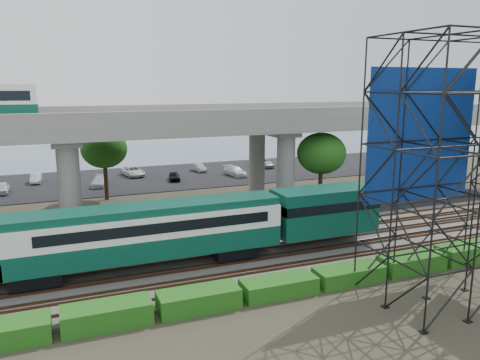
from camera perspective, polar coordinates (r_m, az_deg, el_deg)
name	(u,v)px	position (r m, az deg, el deg)	size (l,w,h in m)	color
ground	(237,271)	(32.30, -0.34, -11.02)	(140.00, 140.00, 0.00)	#474233
ballast_bed	(227,259)	(34.00, -1.58, -9.66)	(90.00, 12.00, 0.20)	slate
service_road	(194,227)	(41.66, -5.63, -5.74)	(90.00, 5.00, 0.08)	black
parking_lot	(145,178)	(63.92, -11.51, 0.22)	(90.00, 18.00, 0.08)	black
harbor_water	(122,155)	(85.37, -14.18, 2.92)	(140.00, 40.00, 0.03)	#4A5E7A
rail_tracks	(227,257)	(33.93, -1.59, -9.37)	(90.00, 9.52, 0.16)	#472D1E
commuter_train	(173,228)	(32.02, -8.23, -5.86)	(29.30, 3.06, 4.30)	black
overpass	(163,130)	(44.99, -9.42, 6.09)	(80.00, 12.00, 12.40)	#9E9B93
scaffold_tower	(457,173)	(29.46, 24.98, 0.83)	(9.36, 6.36, 15.00)	black
hedge_strip	(279,286)	(28.85, 4.76, -12.74)	(34.60, 1.80, 1.20)	#145112
trees	(128,159)	(44.89, -13.54, 2.51)	(40.94, 16.94, 7.69)	#382314
suv	(133,229)	(39.54, -12.90, -5.85)	(2.26, 4.90, 1.36)	black
parked_cars	(163,172)	(64.02, -9.36, 0.92)	(37.27, 9.80, 1.31)	silver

